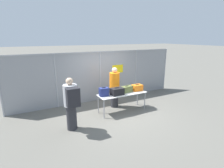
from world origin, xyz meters
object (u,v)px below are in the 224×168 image
object	(u,v)px
inspection_table	(122,95)
suitcase_navy	(104,92)
suitcase_orange	(137,88)
security_worker_near	(114,87)
suitcase_olive	(127,89)
traveler_hooded	(71,102)
utility_trailer	(109,78)
suitcase_black	(117,91)

from	to	relation	value
inspection_table	suitcase_navy	distance (m)	0.84
suitcase_orange	security_worker_near	bearing A→B (deg)	147.21
suitcase_navy	security_worker_near	world-z (taller)	security_worker_near
suitcase_olive	traveler_hooded	bearing A→B (deg)	-166.17
suitcase_orange	utility_trailer	xyz separation A→B (m)	(0.64, 3.99, -0.49)
suitcase_olive	security_worker_near	distance (m)	0.61
suitcase_orange	suitcase_black	bearing A→B (deg)	-174.15
suitcase_navy	suitcase_olive	distance (m)	1.05
suitcase_navy	traveler_hooded	xyz separation A→B (m)	(-1.45, -0.63, 0.04)
suitcase_olive	utility_trailer	size ratio (longest dim) A/B	0.14
traveler_hooded	suitcase_olive	bearing A→B (deg)	-5.88
suitcase_navy	suitcase_olive	size ratio (longest dim) A/B	0.70
suitcase_navy	suitcase_olive	xyz separation A→B (m)	(1.05, -0.01, -0.03)
suitcase_navy	suitcase_orange	bearing A→B (deg)	-0.59
suitcase_black	suitcase_navy	bearing A→B (deg)	166.54
suitcase_olive	traveler_hooded	size ratio (longest dim) A/B	0.30
traveler_hooded	security_worker_near	world-z (taller)	traveler_hooded
suitcase_olive	security_worker_near	size ratio (longest dim) A/B	0.30
suitcase_navy	inspection_table	bearing A→B (deg)	-4.41
suitcase_olive	suitcase_orange	xyz separation A→B (m)	(0.53, -0.00, -0.00)
security_worker_near	utility_trailer	world-z (taller)	security_worker_near
suitcase_orange	inspection_table	bearing A→B (deg)	-176.58
suitcase_black	traveler_hooded	xyz separation A→B (m)	(-1.97, -0.50, 0.06)
suitcase_olive	inspection_table	bearing A→B (deg)	-168.26
suitcase_navy	security_worker_near	distance (m)	0.91
inspection_table	suitcase_olive	distance (m)	0.31
suitcase_navy	suitcase_olive	bearing A→B (deg)	-0.66
suitcase_black	suitcase_orange	xyz separation A→B (m)	(1.06, 0.11, -0.01)
traveler_hooded	security_worker_near	size ratio (longest dim) A/B	1.00
suitcase_navy	traveler_hooded	size ratio (longest dim) A/B	0.21
suitcase_orange	security_worker_near	xyz separation A→B (m)	(-0.83, 0.53, 0.01)
suitcase_olive	traveler_hooded	world-z (taller)	traveler_hooded
suitcase_black	suitcase_olive	bearing A→B (deg)	12.04
suitcase_orange	traveler_hooded	world-z (taller)	traveler_hooded
traveler_hooded	utility_trailer	world-z (taller)	traveler_hooded
suitcase_orange	utility_trailer	world-z (taller)	suitcase_orange
suitcase_black	suitcase_orange	distance (m)	1.06
suitcase_navy	suitcase_black	size ratio (longest dim) A/B	0.72
inspection_table	utility_trailer	world-z (taller)	inspection_table
suitcase_olive	utility_trailer	world-z (taller)	suitcase_olive
inspection_table	utility_trailer	size ratio (longest dim) A/B	0.55
suitcase_navy	suitcase_black	world-z (taller)	suitcase_navy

